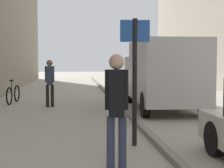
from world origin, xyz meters
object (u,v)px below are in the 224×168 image
(street_sign_post, at_px, (135,71))
(bicycle_leaning, at_px, (13,94))
(pedestrian_main_foreground, at_px, (50,80))
(delivery_van, at_px, (162,73))
(pedestrian_mid_block, at_px, (117,104))

(street_sign_post, relative_size, bicycle_leaning, 1.47)
(pedestrian_main_foreground, relative_size, delivery_van, 0.33)
(pedestrian_main_foreground, height_order, bicycle_leaning, pedestrian_main_foreground)
(pedestrian_main_foreground, xyz_separation_m, pedestrian_mid_block, (1.59, -7.59, 0.04))
(pedestrian_main_foreground, bearing_deg, delivery_van, 166.13)
(pedestrian_mid_block, height_order, street_sign_post, street_sign_post)
(street_sign_post, distance_m, bicycle_leaning, 8.26)
(pedestrian_main_foreground, xyz_separation_m, bicycle_leaning, (-1.57, 1.24, -0.65))
(delivery_van, distance_m, bicycle_leaning, 6.11)
(pedestrian_main_foreground, xyz_separation_m, delivery_van, (4.08, -0.90, 0.28))
(pedestrian_mid_block, relative_size, street_sign_post, 0.71)
(delivery_van, relative_size, street_sign_post, 2.07)
(bicycle_leaning, bearing_deg, delivery_van, -14.20)
(pedestrian_main_foreground, relative_size, street_sign_post, 0.68)
(street_sign_post, xyz_separation_m, bicycle_leaning, (-3.72, 7.28, -1.16))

